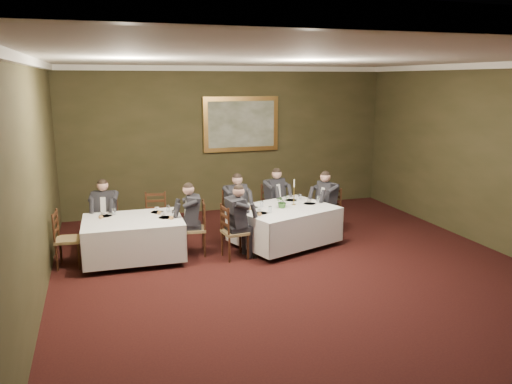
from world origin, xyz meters
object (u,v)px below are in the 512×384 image
diner_main_backleft (236,214)px  centerpiece (282,201)px  chair_main_endleft (234,243)px  chair_sec_endright (195,239)px  chair_sec_endleft (69,251)px  diner_sec_endright (194,228)px  diner_main_backright (274,206)px  candlestick (294,195)px  chair_main_endright (327,221)px  diner_main_endright (327,211)px  chair_main_backright (273,217)px  diner_main_endleft (235,231)px  diner_sec_backleft (106,222)px  table_main (284,223)px  table_second (133,236)px  chair_sec_backright (156,229)px  chair_main_backleft (235,224)px  chair_sec_backleft (107,233)px

diner_main_backleft → centerpiece: diner_main_backleft is taller
chair_main_endleft → chair_sec_endright: same height
chair_sec_endleft → diner_sec_endright: bearing=94.8°
diner_main_backright → candlestick: diner_main_backright is taller
chair_main_endright → chair_sec_endleft: size_ratio=1.00×
diner_main_endright → chair_main_backright: bearing=38.7°
diner_main_endleft → chair_sec_endleft: bearing=-105.3°
diner_sec_backleft → diner_main_backleft: bearing=-172.5°
chair_main_endleft → candlestick: 1.62m
chair_main_backright → diner_sec_endright: diner_sec_endright is taller
chair_main_backright → table_main: bearing=59.4°
chair_main_endleft → chair_main_endright: bearing=102.8°
table_second → chair_main_backright: bearing=18.4°
diner_main_backleft → centerpiece: size_ratio=4.87×
chair_sec_backright → chair_sec_endright: (0.61, -0.91, 0.00)m
table_main → chair_main_backleft: (-0.78, 0.74, -0.17)m
chair_main_backright → chair_sec_backleft: 3.48m
diner_main_backright → chair_main_endright: (0.95, -0.68, -0.23)m
diner_main_endright → chair_sec_backright: size_ratio=1.35×
diner_main_backleft → chair_main_endright: size_ratio=1.35×
table_second → diner_main_backright: bearing=18.2°
chair_sec_backright → candlestick: 2.83m
diner_main_endright → chair_sec_backright: (-3.48, 0.57, -0.23)m
diner_sec_backleft → chair_sec_backright: 0.97m
diner_main_endleft → chair_sec_backleft: (-2.21, 1.35, -0.23)m
diner_sec_backleft → chair_sec_backright: bearing=-168.0°
chair_sec_backright → diner_sec_endright: 1.12m
table_second → chair_main_endleft: chair_main_endleft is taller
table_second → diner_main_endleft: 1.82m
chair_sec_backleft → diner_main_endleft: bearing=161.2°
diner_main_backright → chair_sec_backright: size_ratio=1.35×
diner_sec_endright → centerpiece: (1.73, -0.03, 0.39)m
chair_sec_backleft → centerpiece: bearing=176.2°
chair_main_backright → diner_main_endleft: bearing=26.8°
diner_main_backleft → diner_main_endright: (1.89, -0.35, 0.00)m
diner_main_backright → diner_main_backleft: bearing=-3.0°
diner_main_backleft → diner_sec_endright: 1.21m
diner_main_backright → chair_sec_endright: (-1.93, -1.02, -0.23)m
diner_main_backright → diner_sec_backleft: same height
chair_main_backright → chair_sec_endleft: (-4.14, -0.98, 0.00)m
diner_main_backright → chair_main_endright: bearing=122.6°
chair_sec_endright → chair_sec_endleft: (-2.21, 0.06, 0.00)m
chair_main_backleft → diner_main_backleft: size_ratio=0.74×
candlestick → chair_main_endright: bearing=15.1°
chair_main_backleft → chair_main_endleft: same height
chair_main_backleft → chair_sec_backright: 1.61m
chair_main_endright → diner_sec_backleft: diner_sec_backleft is taller
diner_main_endleft → diner_sec_endright: (-0.67, 0.41, 0.00)m
diner_main_endright → chair_sec_endleft: 5.09m
chair_main_endleft → diner_main_endleft: size_ratio=0.74×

